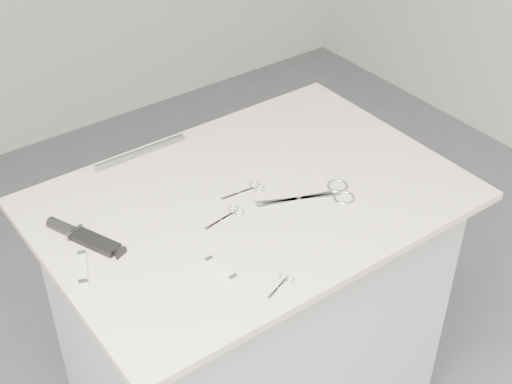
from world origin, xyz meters
TOP-DOWN VIEW (x-y plane):
  - plinth at (0.00, 0.00)m, footprint 0.90×0.60m
  - display_board at (0.00, 0.00)m, footprint 1.00×0.70m
  - large_shears at (0.15, -0.10)m, footprint 0.24×0.15m
  - embroidery_scissors_a at (-0.09, -0.03)m, footprint 0.11×0.05m
  - embroidery_scissors_b at (0.01, 0.02)m, footprint 0.11×0.05m
  - tiny_scissors at (-0.13, -0.28)m, footprint 0.08×0.05m
  - sheathed_knife at (-0.40, 0.10)m, footprint 0.10×0.19m
  - pocket_knife_a at (-0.44, -0.00)m, footprint 0.06×0.10m
  - pocket_knife_b at (-0.21, -0.17)m, footprint 0.03×0.09m
  - metal_rail at (-0.13, 0.32)m, footprint 0.26×0.02m

SIDE VIEW (x-z plane):
  - plinth at x=0.00m, z-range 0.00..0.90m
  - display_board at x=0.00m, z-range 0.90..0.92m
  - tiny_scissors at x=-0.13m, z-range 0.92..0.92m
  - embroidery_scissors_a at x=-0.09m, z-range 0.92..0.92m
  - embroidery_scissors_b at x=0.01m, z-range 0.92..0.92m
  - large_shears at x=0.15m, z-range 0.92..0.93m
  - pocket_knife_b at x=-0.21m, z-range 0.92..0.93m
  - pocket_knife_a at x=-0.44m, z-range 0.92..0.93m
  - sheathed_knife at x=-0.40m, z-range 0.91..0.94m
  - metal_rail at x=-0.13m, z-range 0.92..0.94m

